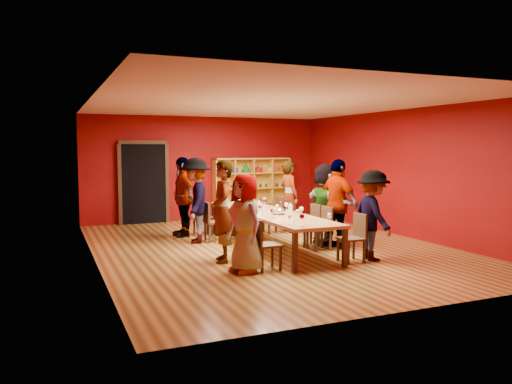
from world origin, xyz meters
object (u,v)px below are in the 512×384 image
Objects in this scene: tasting_table at (268,214)px; person_left_4 at (183,197)px; person_left_1 at (223,211)px; chair_person_left_4 at (200,215)px; shelving_unit at (252,185)px; spittoon_bowl at (279,211)px; person_right_0 at (373,215)px; chair_person_right_2 at (311,223)px; person_left_0 at (245,223)px; chair_person_left_1 at (244,234)px; person_right_4 at (289,196)px; person_right_1 at (338,204)px; wine_bottle at (246,199)px; chair_person_left_0 at (263,242)px; chair_person_right_0 at (355,235)px; person_left_3 at (195,200)px; chair_person_left_3 at (211,219)px; chair_person_right_4 at (276,213)px; chair_person_right_1 at (322,226)px; person_right_2 at (325,204)px.

person_left_4 reaches higher than tasting_table.
chair_person_left_4 is at bearing -174.87° from person_left_1.
shelving_unit is 4.95m from spittoon_bowl.
person_right_0 reaches higher than chair_person_right_2.
person_left_0 is at bearing -3.11° from person_left_4.
person_right_4 is at bearing 48.71° from chair_person_left_1.
person_right_4 is (-0.02, 3.43, 0.05)m from person_right_0.
wine_bottle is (-1.20, 2.12, -0.05)m from person_right_1.
person_left_0 is 1.87× the size of chair_person_right_2.
wine_bottle is (0.98, 3.23, 0.38)m from chair_person_left_0.
chair_person_left_4 is 1.00× the size of chair_person_right_0.
person_left_3 is 5.63× the size of wine_bottle.
shelving_unit is 2.70× the size of chair_person_left_4.
tasting_table is at bearing 138.11° from person_left_1.
person_right_0 reaches higher than chair_person_left_4.
wine_bottle is at bearing 92.58° from person_right_4.
tasting_table is at bearing -50.20° from chair_person_left_3.
shelving_unit is 3.99m from chair_person_left_3.
tasting_table is at bearing -120.06° from chair_person_right_4.
tasting_table is 2.41m from person_left_4.
chair_person_right_4 is 2.22m from spittoon_bowl.
chair_person_right_1 is (1.82, 1.12, 0.00)m from chair_person_left_0.
person_left_4 is (-0.05, 0.91, 0.00)m from person_left_3.
chair_person_left_0 is at bearing -110.67° from shelving_unit.
chair_person_right_0 is at bearing -94.51° from shelving_unit.
chair_person_left_1 is 2.02m from chair_person_left_3.
shelving_unit is 3.31m from chair_person_left_4.
person_left_0 is 2.69m from chair_person_right_2.
person_right_4 reaches higher than person_right_0.
chair_person_right_0 is at bearing 54.20° from person_left_3.
person_right_1 is (0.37, 0.00, 0.44)m from chair_person_right_1.
chair_person_right_0 is at bearing -75.73° from wine_bottle.
person_left_0 reaches higher than chair_person_right_4.
chair_person_left_1 is at bearing -134.54° from tasting_table.
tasting_table is at bearing 166.67° from chair_person_right_2.
chair_person_left_1 is at bearing -112.62° from wine_bottle.
person_right_0 is 5.66× the size of spittoon_bowl.
person_left_4 is 2.12× the size of chair_person_right_2.
chair_person_right_4 is at bearing 74.80° from person_left_4.
shelving_unit is at bearing 126.09° from person_left_4.
wine_bottle reaches higher than tasting_table.
person_right_4 is 1.22m from wine_bottle.
chair_person_right_0 and chair_person_right_2 have the same top height.
chair_person_right_1 is (0.00, 1.17, 0.00)m from chair_person_right_0.
person_right_1 is 5.58× the size of wine_bottle.
chair_person_left_4 is 2.27m from person_right_4.
person_right_2 is 5.27× the size of wine_bottle.
chair_person_left_0 and chair_person_right_0 have the same top height.
person_left_4 is (-0.08, 3.80, 0.11)m from person_left_0.
chair_person_right_4 is (0.91, 1.57, -0.20)m from tasting_table.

